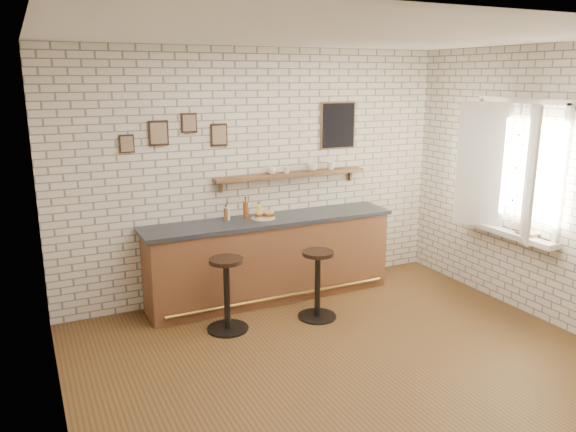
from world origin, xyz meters
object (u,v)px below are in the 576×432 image
Objects in this scene: ciabatta_sandwich at (264,214)px; sandwich_plate at (263,218)px; bar_stool_right at (318,282)px; shelf_cup_b at (287,170)px; shelf_cup_a at (272,171)px; bitters_bottle_brown at (226,214)px; book_upper at (523,233)px; shelf_cup_c at (312,167)px; book_lower at (524,235)px; bitters_bottle_white at (228,213)px; bar_counter at (270,258)px; bitters_bottle_amber at (246,210)px; bar_stool_left at (227,292)px; condiment_bottle_yellow at (259,211)px; shelf_cup_d at (331,166)px.

sandwich_plate is at bearing 180.00° from ciabatta_sandwich.
shelf_cup_b is at bearing 84.88° from bar_stool_right.
shelf_cup_a is at bearing 103.37° from shelf_cup_b.
book_upper is at bearing -32.02° from bitters_bottle_brown.
shelf_cup_a is 0.87× the size of shelf_cup_c.
book_lower is 0.02m from book_upper.
shelf_cup_b is (0.80, 0.06, 0.45)m from bitters_bottle_white.
bar_counter is at bearing 121.93° from shelf_cup_c.
bitters_bottle_amber reaches higher than ciabatta_sandwich.
shelf_cup_b is (0.38, 0.17, 0.48)m from ciabatta_sandwich.
bitters_bottle_brown is at bearing 141.42° from book_lower.
bitters_bottle_brown is at bearing 165.64° from sandwich_plate.
bar_stool_left is (-0.53, -0.77, -0.68)m from bitters_bottle_amber.
condiment_bottle_yellow is 0.62m from shelf_cup_b.
condiment_bottle_yellow is 1.23m from bar_stool_left.
shelf_cup_a is at bearing 173.69° from shelf_cup_d.
bar_stool_left is 5.89× the size of shelf_cup_c.
bitters_bottle_white is at bearing 176.26° from shelf_cup_d.
book_upper is (0.00, 0.01, 0.02)m from book_lower.
book_lower is (2.13, -0.89, 0.52)m from bar_stool_right.
bar_stool_right is (0.74, -0.91, -0.67)m from bitters_bottle_brown.
bar_stool_right is at bearing -132.46° from shelf_cup_d.
shelf_cup_d reaches higher than shelf_cup_b.
bitters_bottle_brown is 2.09× the size of shelf_cup_b.
ciabatta_sandwich is at bearing 0.00° from sandwich_plate.
bitters_bottle_white is (-0.41, 0.11, 0.08)m from sandwich_plate.
shelf_cup_a reaches higher than shelf_cup_b.
condiment_bottle_yellow reaches higher than bar_counter.
bitters_bottle_amber reaches higher than bar_counter.
shelf_cup_b is (0.20, 0.00, -0.01)m from shelf_cup_a.
shelf_cup_d is at bearing 120.80° from book_lower.
shelf_cup_c is (0.67, 0.20, 1.05)m from bar_counter.
shelf_cup_b reaches higher than sandwich_plate.
shelf_cup_d is at bearing 3.05° from bitters_bottle_amber.
shelf_cup_d reaches higher than condiment_bottle_yellow.
bitters_bottle_amber is at bearing 152.13° from bar_counter.
bitters_bottle_brown is 1.05m from bar_stool_left.
condiment_bottle_yellow reaches higher than bar_stool_right.
condiment_bottle_yellow reaches higher than book_lower.
bitters_bottle_white is 2.35× the size of shelf_cup_b.
bar_stool_left is at bearing 140.37° from shelf_cup_b.
shelf_cup_b is 0.40× the size of book_upper.
bar_counter is 14.69× the size of bitters_bottle_white.
book_upper is (2.36, -1.66, 0.46)m from bar_counter.
bar_counter is 11.07× the size of sandwich_plate.
condiment_bottle_yellow is 1.17m from bar_stool_right.
bitters_bottle_brown is 0.78m from shelf_cup_a.
shelf_cup_a is 1.08× the size of shelf_cup_d.
book_lower is (2.05, -1.87, -0.60)m from shelf_cup_b.
bitters_bottle_white is (-0.49, 0.14, 0.59)m from bar_counter.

